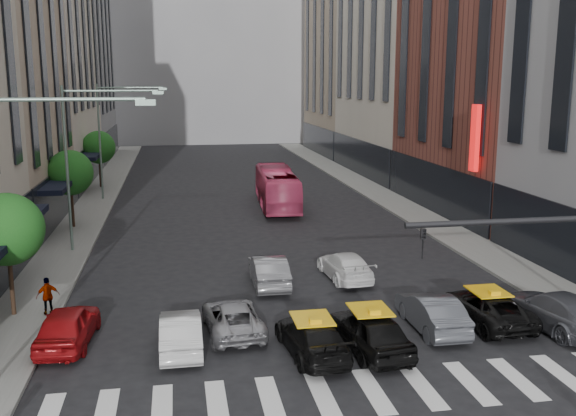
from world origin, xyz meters
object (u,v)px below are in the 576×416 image
streetlamp_mid (84,146)px  streetlamp_far (112,126)px  taxi_left (312,337)px  streetlamp_near (12,199)px  taxi_center (370,331)px  bus (277,188)px  car_white_front (181,332)px  car_red (68,325)px  pedestrian_far (48,296)px

streetlamp_mid → streetlamp_far: size_ratio=1.00×
streetlamp_far → taxi_left: size_ratio=2.01×
streetlamp_mid → taxi_left: bearing=-59.0°
streetlamp_near → streetlamp_far: size_ratio=1.00×
streetlamp_mid → streetlamp_far: bearing=90.0°
taxi_center → bus: size_ratio=0.42×
car_white_front → taxi_left: size_ratio=0.92×
bus → car_white_front: bearing=76.8°
car_red → pedestrian_far: (-1.20, 2.91, 0.19)m
bus → streetlamp_far: bearing=-19.9°
streetlamp_mid → bus: 16.90m
streetlamp_near → streetlamp_mid: (0.00, 16.00, 0.00)m
taxi_center → streetlamp_mid: bearing=-61.8°
taxi_left → taxi_center: bearing=172.8°
car_red → taxi_center: size_ratio=0.97×
streetlamp_near → taxi_left: bearing=2.8°
streetlamp_mid → car_red: bearing=-86.3°
bus → pedestrian_far: 24.52m
streetlamp_mid → taxi_center: (11.40, -15.60, -5.15)m
streetlamp_near → streetlamp_mid: 16.00m
streetlamp_near → car_white_front: streetlamp_near is taller
streetlamp_mid → car_white_front: size_ratio=2.19×
streetlamp_far → streetlamp_mid: bearing=-90.0°
car_white_front → taxi_center: size_ratio=0.92×
taxi_center → pedestrian_far: size_ratio=2.89×
streetlamp_far → car_white_front: bearing=-80.9°
streetlamp_near → taxi_left: 10.73m
car_white_front → bus: bearing=-106.8°
streetlamp_near → taxi_center: size_ratio=2.02×
streetlamp_near → car_red: (0.84, 2.82, -5.17)m
car_white_front → pedestrian_far: (-5.20, 4.07, 0.24)m
taxi_left → pedestrian_far: size_ratio=2.91×
taxi_left → bus: 26.46m
streetlamp_near → pedestrian_far: (-0.36, 5.73, -4.98)m
car_red → bus: bus is taller
car_white_front → streetlamp_mid: bearing=-71.6°
streetlamp_near → bus: (12.26, 26.75, -4.42)m
car_red → taxi_left: 8.82m
streetlamp_far → car_white_front: 31.16m
car_white_front → taxi_left: (4.50, -1.20, -0.03)m
bus → pedestrian_far: (-12.62, -21.02, -0.56)m
car_red → bus: bearing=-111.1°
streetlamp_near → streetlamp_far: (0.00, 32.00, 0.00)m
streetlamp_near → taxi_center: bearing=2.0°
streetlamp_near → pedestrian_far: 7.60m
car_red → streetlamp_mid: bearing=-82.0°
streetlamp_far → taxi_center: bearing=-70.2°
streetlamp_far → bus: (12.26, -5.25, -4.42)m
streetlamp_near → pedestrian_far: streetlamp_near is taller
streetlamp_far → car_red: size_ratio=2.09×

